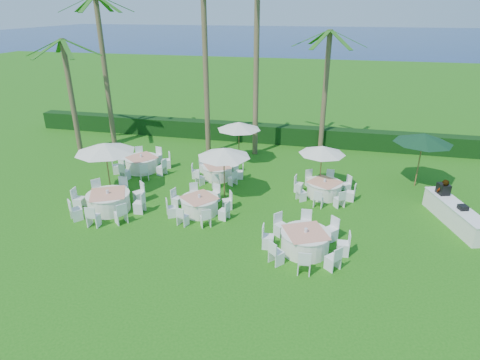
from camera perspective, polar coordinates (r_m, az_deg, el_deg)
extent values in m
plane|color=#1C6210|center=(17.14, -3.06, -6.80)|extent=(120.00, 120.00, 0.00)
cube|color=black|center=(27.72, 3.68, 6.64)|extent=(34.00, 1.00, 1.20)
plane|color=#07244D|center=(116.59, 11.41, 18.90)|extent=(260.00, 260.00, 0.00)
cylinder|color=white|center=(19.29, -18.15, -3.02)|extent=(1.87, 1.87, 0.81)
cylinder|color=white|center=(19.11, -18.31, -1.91)|extent=(1.95, 1.95, 0.03)
cube|color=#E79373|center=(19.10, -18.32, -1.84)|extent=(2.03, 2.03, 0.01)
cylinder|color=silver|center=(19.07, -18.35, -1.61)|extent=(0.13, 0.13, 0.17)
cube|color=white|center=(18.66, -14.15, -3.16)|extent=(0.49, 0.49, 0.97)
cube|color=white|center=(19.67, -14.20, -1.74)|extent=(0.64, 0.64, 0.97)
cube|color=white|center=(20.43, -16.44, -1.02)|extent=(0.49, 0.49, 0.97)
cube|color=white|center=(20.53, -19.54, -1.32)|extent=(0.64, 0.64, 0.97)
cube|color=white|center=(19.93, -21.95, -2.46)|extent=(0.49, 0.49, 0.97)
cube|color=white|center=(18.93, -22.33, -3.90)|extent=(0.64, 0.64, 0.97)
cube|color=white|center=(18.11, -20.16, -4.82)|extent=(0.49, 0.49, 0.97)
cube|color=white|center=(18.00, -16.63, -4.50)|extent=(0.64, 0.64, 0.97)
cylinder|color=white|center=(18.24, -5.75, -3.62)|extent=(1.64, 1.64, 0.71)
cylinder|color=white|center=(18.08, -5.80, -2.58)|extent=(1.71, 1.71, 0.03)
cube|color=#E79373|center=(18.07, -5.80, -2.51)|extent=(1.86, 1.86, 0.01)
cylinder|color=silver|center=(18.03, -5.81, -2.27)|extent=(0.11, 0.11, 0.15)
cube|color=white|center=(18.45, -1.84, -2.93)|extent=(0.54, 0.54, 0.86)
cube|color=white|center=(19.17, -3.61, -1.90)|extent=(0.49, 0.49, 0.86)
cube|color=white|center=(19.35, -6.48, -1.76)|extent=(0.54, 0.54, 0.86)
cube|color=white|center=(18.90, -8.98, -2.54)|extent=(0.49, 0.49, 0.86)
cube|color=white|center=(18.06, -9.76, -3.90)|extent=(0.54, 0.54, 0.86)
cube|color=white|center=(17.30, -8.14, -5.09)|extent=(0.49, 0.49, 0.86)
cube|color=white|center=(17.10, -4.93, -5.30)|extent=(0.54, 0.54, 0.86)
cube|color=white|center=(17.59, -2.28, -4.34)|extent=(0.49, 0.49, 0.86)
cylinder|color=white|center=(15.63, 9.23, -8.69)|extent=(1.81, 1.81, 0.79)
cylinder|color=white|center=(15.42, 9.33, -7.42)|extent=(1.89, 1.89, 0.03)
cube|color=#E79373|center=(15.41, 9.34, -7.34)|extent=(1.95, 1.95, 0.01)
cylinder|color=silver|center=(15.37, 9.36, -7.07)|extent=(0.13, 0.13, 0.17)
cube|color=white|center=(15.68, 14.49, -8.75)|extent=(0.46, 0.46, 0.94)
cube|color=white|center=(16.50, 12.83, -6.83)|extent=(0.62, 0.62, 0.94)
cube|color=white|center=(16.81, 9.37, -5.91)|extent=(0.46, 0.46, 0.94)
cube|color=white|center=(16.47, 5.83, -6.36)|extent=(0.62, 0.62, 0.94)
cube|color=white|center=(15.64, 4.01, -8.06)|extent=(0.46, 0.46, 0.94)
cube|color=white|center=(14.77, 5.22, -10.20)|extent=(0.62, 0.62, 0.94)
cube|color=white|center=(14.40, 9.12, -11.40)|extent=(0.46, 0.46, 0.94)
cube|color=white|center=(14.80, 13.10, -10.72)|extent=(0.62, 0.62, 0.94)
cylinder|color=white|center=(23.44, -13.78, 2.21)|extent=(1.78, 1.78, 0.77)
cylinder|color=white|center=(23.30, -13.87, 3.12)|extent=(1.86, 1.86, 0.03)
cube|color=#E79373|center=(23.29, -13.88, 3.18)|extent=(2.02, 2.02, 0.01)
cylinder|color=silver|center=(23.26, -13.90, 3.37)|extent=(0.12, 0.12, 0.17)
cube|color=white|center=(23.52, -10.43, 2.79)|extent=(0.59, 0.59, 0.93)
cube|color=white|center=(24.40, -11.70, 3.45)|extent=(0.53, 0.53, 0.93)
cube|color=white|center=(24.72, -14.08, 3.49)|extent=(0.59, 0.59, 0.93)
cube|color=white|center=(24.31, -16.30, 2.90)|extent=(0.53, 0.53, 0.93)
cube|color=white|center=(23.39, -17.19, 1.98)|extent=(0.59, 0.59, 0.93)
cube|color=white|center=(22.46, -16.08, 1.22)|extent=(0.53, 0.53, 0.93)
cube|color=white|center=(22.11, -13.49, 1.15)|extent=(0.59, 0.59, 0.93)
cube|color=white|center=(22.56, -11.10, 1.83)|extent=(0.53, 0.53, 0.93)
cylinder|color=white|center=(21.78, -3.20, 1.08)|extent=(1.55, 1.55, 0.67)
cylinder|color=white|center=(21.65, -3.22, 1.92)|extent=(1.61, 1.61, 0.03)
cube|color=#E79373|center=(21.64, -3.22, 1.98)|extent=(1.73, 1.73, 0.01)
cylinder|color=silver|center=(21.61, -3.22, 2.19)|extent=(0.11, 0.11, 0.14)
cube|color=white|center=(21.68, -0.02, 1.20)|extent=(0.44, 0.44, 0.81)
cube|color=white|center=(22.49, -0.85, 2.04)|extent=(0.52, 0.52, 0.81)
cube|color=white|center=(22.87, -2.95, 2.39)|extent=(0.44, 0.44, 0.81)
cube|color=white|center=(22.63, -5.18, 2.08)|extent=(0.52, 0.52, 0.81)
cube|color=white|center=(21.89, -6.35, 1.27)|extent=(0.44, 0.44, 0.81)
cube|color=white|center=(21.06, -5.71, 0.38)|extent=(0.52, 0.52, 0.81)
cube|color=white|center=(20.65, -3.47, -0.04)|extent=(0.44, 0.44, 0.81)
cube|color=white|center=(20.91, -1.06, 0.32)|extent=(0.52, 0.52, 0.81)
cylinder|color=white|center=(20.14, 11.87, -1.30)|extent=(1.64, 1.64, 0.71)
cylinder|color=white|center=(19.99, 11.95, -0.35)|extent=(1.71, 1.71, 0.03)
cube|color=#E79373|center=(19.98, 11.96, -0.28)|extent=(1.83, 1.83, 0.01)
cylinder|color=silver|center=(19.95, 11.98, -0.06)|extent=(0.11, 0.11, 0.15)
cube|color=white|center=(20.82, 14.83, -0.54)|extent=(0.56, 0.56, 0.85)
cube|color=white|center=(21.27, 12.59, 0.22)|extent=(0.46, 0.46, 0.85)
cube|color=white|center=(21.09, 9.98, 0.23)|extent=(0.56, 0.56, 0.85)
cube|color=white|center=(20.35, 8.36, -0.54)|extent=(0.46, 0.46, 0.85)
cube|color=white|center=(19.47, 8.73, -1.72)|extent=(0.56, 0.56, 0.85)
cube|color=white|center=(18.97, 11.10, -2.61)|extent=(0.46, 0.46, 0.85)
cube|color=white|center=(19.18, 13.98, -2.59)|extent=(0.56, 0.56, 0.85)
cube|color=white|center=(19.96, 15.48, -1.69)|extent=(0.46, 0.46, 0.85)
cylinder|color=brown|center=(20.75, -18.27, 1.44)|extent=(0.06, 0.06, 2.51)
cone|color=silver|center=(20.37, -18.67, 4.39)|extent=(2.88, 2.88, 0.45)
sphere|color=brown|center=(20.33, -18.72, 4.80)|extent=(0.10, 0.10, 0.10)
cylinder|color=brown|center=(19.28, -2.26, 0.88)|extent=(0.06, 0.06, 2.44)
cone|color=silver|center=(18.88, -2.32, 3.95)|extent=(2.55, 2.55, 0.44)
sphere|color=brown|center=(18.83, -2.32, 4.39)|extent=(0.10, 0.10, 0.10)
cylinder|color=brown|center=(23.64, -0.15, 5.20)|extent=(0.06, 0.06, 2.41)
cone|color=silver|center=(23.32, -0.16, 7.73)|extent=(2.55, 2.55, 0.43)
sphere|color=brown|center=(23.28, -0.16, 8.08)|extent=(0.10, 0.10, 0.10)
cylinder|color=brown|center=(20.53, 11.40, 1.56)|extent=(0.05, 0.05, 2.24)
cone|color=silver|center=(20.18, 11.62, 4.21)|extent=(2.31, 2.31, 0.40)
sphere|color=brown|center=(20.14, 11.66, 4.59)|extent=(0.09, 0.09, 0.09)
cylinder|color=brown|center=(22.40, 24.13, 2.45)|extent=(0.07, 0.07, 2.73)
cone|color=#0E341B|center=(22.04, 24.65, 5.43)|extent=(2.87, 2.87, 0.49)
sphere|color=brown|center=(21.99, 24.72, 5.85)|extent=(0.11, 0.11, 0.11)
cube|color=white|center=(19.51, 28.23, -4.41)|extent=(1.90, 3.86, 0.86)
cube|color=white|center=(19.32, 28.48, -3.23)|extent=(1.96, 3.92, 0.04)
cube|color=black|center=(20.08, 26.94, -1.14)|extent=(0.57, 0.63, 0.48)
cube|color=black|center=(19.00, 29.14, -3.43)|extent=(0.42, 0.42, 0.19)
imported|color=gray|center=(20.15, 26.80, -2.05)|extent=(0.64, 0.47, 1.61)
cylinder|color=brown|center=(27.84, -18.59, 14.09)|extent=(0.32, 0.32, 9.26)
cube|color=#175A16|center=(26.66, -18.32, 22.76)|extent=(2.13, 1.14, 1.00)
cube|color=#175A16|center=(27.67, -17.35, 22.86)|extent=(1.94, 1.53, 1.00)
cube|color=#175A16|center=(28.54, -18.79, 22.69)|extent=(0.52, 2.22, 1.00)
cube|color=#175A16|center=(28.45, -21.15, 22.39)|extent=(2.13, 1.14, 1.00)
cube|color=#175A16|center=(27.46, -22.22, 22.25)|extent=(1.94, 1.53, 1.00)
cube|color=#175A16|center=(26.55, -20.84, 22.44)|extent=(0.52, 2.22, 1.00)
cylinder|color=brown|center=(24.57, -4.89, 15.15)|extent=(0.32, 0.32, 10.18)
cylinder|color=brown|center=(24.29, 2.33, 16.06)|extent=(0.32, 0.32, 10.97)
cylinder|color=brown|center=(25.98, 11.99, 12.05)|extent=(0.32, 0.32, 7.37)
cube|color=#175A16|center=(25.65, 15.19, 18.86)|extent=(2.22, 0.46, 1.00)
cube|color=#175A16|center=(26.54, 13.74, 19.13)|extent=(1.20, 2.11, 1.00)
cube|color=#175A16|center=(26.47, 11.24, 19.33)|extent=(1.48, 1.97, 1.00)
cube|color=#175A16|center=(25.51, 10.02, 19.27)|extent=(2.22, 0.46, 1.00)
cube|color=#175A16|center=(24.58, 11.41, 19.02)|extent=(1.20, 2.11, 1.00)
cube|color=#175A16|center=(24.66, 14.10, 18.80)|extent=(1.48, 1.97, 1.00)
cylinder|color=brown|center=(27.28, -22.83, 10.77)|extent=(0.32, 0.32, 6.90)
cube|color=#175A16|center=(26.50, -21.55, 17.19)|extent=(2.20, 0.84, 1.00)
cube|color=#175A16|center=(27.57, -22.05, 17.31)|extent=(0.84, 2.20, 1.00)
cube|color=#175A16|center=(27.95, -24.26, 17.03)|extent=(1.76, 1.76, 1.00)
cube|color=#175A16|center=(27.27, -26.08, 16.61)|extent=(2.20, 0.84, 1.00)
cube|color=#175A16|center=(26.19, -25.74, 16.47)|extent=(0.84, 2.20, 1.00)
cube|color=#175A16|center=(25.79, -23.41, 16.77)|extent=(1.76, 1.76, 1.00)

